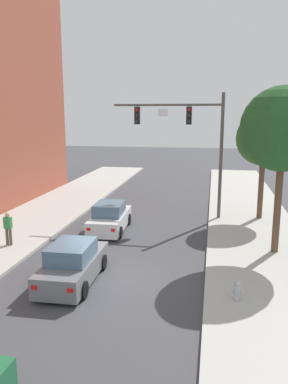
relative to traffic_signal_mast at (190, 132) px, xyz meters
The scene contains 9 objects.
ground_plane 10.94m from the traffic_signal_mast, 106.58° to the right, with size 120.00×120.00×0.00m, color #424247.
sidewalk_right 11.22m from the traffic_signal_mast, 67.59° to the right, with size 5.00×60.00×0.15m, color #B2AFA8.
traffic_signal_mast is the anchor object (origin of this frame).
car_lead_white 7.04m from the traffic_signal_mast, 141.28° to the right, with size 1.97×4.30×1.60m.
car_following_grey 11.65m from the traffic_signal_mast, 110.68° to the right, with size 1.89×4.27×1.60m.
pedestrian_sidewalk_left_walker 11.59m from the traffic_signal_mast, 139.78° to the right, with size 0.36×0.22×1.64m.
fire_hydrant 11.95m from the traffic_signal_mast, 77.39° to the right, with size 0.48×0.24×0.72m.
street_tree_nearest 7.07m from the traffic_signal_mast, 51.68° to the right, with size 3.75×3.75×7.51m.
street_tree_second 4.36m from the traffic_signal_mast, ahead, with size 3.27×3.27×6.50m.
Camera 1 is at (4.14, -13.96, 6.43)m, focal length 35.56 mm.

